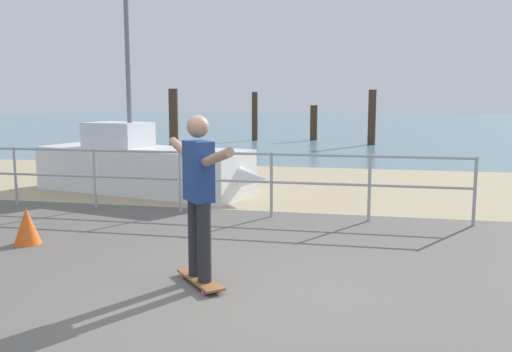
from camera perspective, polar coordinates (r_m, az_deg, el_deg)
The scene contains 12 objects.
ground_plane at distance 4.60m, azimuth -5.49°, elevation -16.54°, with size 24.00×10.00×0.04m, color #605B56.
beach_strip at distance 12.20m, azimuth 5.90°, elevation -0.99°, with size 24.00×6.00×0.04m, color tan.
sea_surface at distance 40.05m, azimuth 10.28°, elevation 5.21°, with size 72.00×50.00×0.04m, color slate.
railing_fence at distance 9.49m, azimuth -12.06°, elevation 0.52°, with size 10.68×0.05×1.05m.
sailboat at distance 11.35m, azimuth -10.80°, elevation 0.90°, with size 5.06×2.43×5.50m.
skateboard at distance 5.81m, azimuth -5.72°, elevation -10.47°, with size 0.67×0.74×0.08m.
skateboarder at distance 5.59m, azimuth -5.86°, elevation -1.19°, with size 1.01×1.15×1.65m.
groyne_post_0 at distance 22.06m, azimuth -8.41°, elevation 5.91°, with size 0.36×0.36×2.23m, color #422D1E.
groyne_post_1 at distance 24.54m, azimuth -0.13°, elevation 6.09°, with size 0.26×0.26×2.12m, color #422D1E.
groyne_post_2 at distance 24.79m, azimuth 5.90°, elevation 5.40°, with size 0.32×0.32×1.55m, color #422D1E.
groyne_post_3 at distance 22.69m, azimuth 11.73°, elevation 5.85°, with size 0.31×0.31×2.20m, color #422D1E.
traffic_cone at distance 7.84m, azimuth -22.31°, elevation -4.79°, with size 0.36×0.36×0.50m, color #E55919.
Camera 1 is at (1.28, -4.98, 1.91)m, focal length 39.25 mm.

